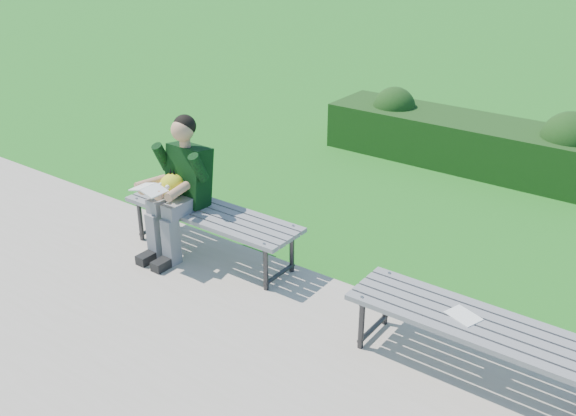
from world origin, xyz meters
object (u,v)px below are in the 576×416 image
object	(u,v)px
hedge	(473,139)
bench_right	(476,328)
bench_left	(212,217)
paper_sheet	(463,316)
seated_boy	(179,183)

from	to	relation	value
hedge	bench_right	world-z (taller)	hedge
bench_left	bench_right	size ratio (longest dim) A/B	1.00
bench_right	paper_sheet	size ratio (longest dim) A/B	6.89
bench_left	paper_sheet	distance (m)	2.54
bench_left	bench_right	xyz separation A→B (m)	(2.63, -0.22, 0.00)
hedge	paper_sheet	xyz separation A→B (m)	(1.47, -3.96, 0.12)
hedge	bench_right	distance (m)	4.26
paper_sheet	bench_right	bearing A→B (deg)	0.00
hedge	bench_right	size ratio (longest dim) A/B	2.05
bench_left	paper_sheet	bearing A→B (deg)	-5.03
bench_right	paper_sheet	bearing A→B (deg)	180.00
seated_boy	paper_sheet	xyz separation A→B (m)	(2.83, -0.13, -0.24)
seated_boy	paper_sheet	size ratio (longest dim) A/B	5.03
bench_left	bench_right	world-z (taller)	same
bench_right	seated_boy	world-z (taller)	seated_boy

